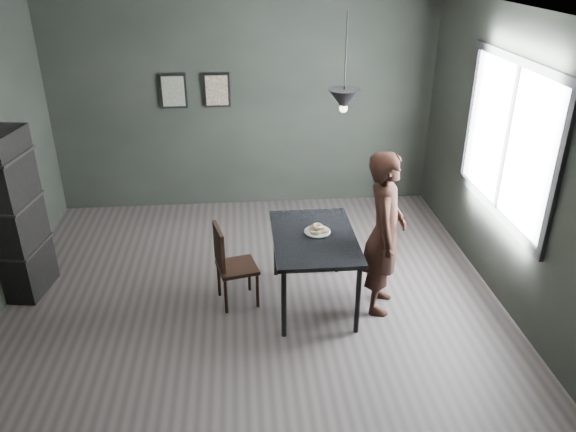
{
  "coord_description": "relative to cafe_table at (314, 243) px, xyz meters",
  "views": [
    {
      "loc": [
        -0.08,
        -4.74,
        3.3
      ],
      "look_at": [
        0.35,
        0.05,
        0.95
      ],
      "focal_mm": 35.0,
      "sensor_mm": 36.0,
      "label": 1
    }
  ],
  "objects": [
    {
      "name": "ground",
      "position": [
        -0.6,
        0.0,
        -0.67
      ],
      "size": [
        5.0,
        5.0,
        0.0
      ],
      "primitive_type": "plane",
      "color": "#332E2C",
      "rests_on": "ground"
    },
    {
      "name": "back_wall",
      "position": [
        -0.6,
        2.5,
        0.73
      ],
      "size": [
        5.0,
        0.1,
        2.8
      ],
      "primitive_type": "cube",
      "color": "black",
      "rests_on": "ground"
    },
    {
      "name": "ceiling",
      "position": [
        -0.6,
        0.0,
        2.13
      ],
      "size": [
        5.0,
        5.0,
        0.02
      ],
      "color": "silver",
      "rests_on": "ground"
    },
    {
      "name": "window_assembly",
      "position": [
        1.87,
        0.2,
        0.93
      ],
      "size": [
        0.04,
        1.96,
        1.56
      ],
      "color": "white",
      "rests_on": "ground"
    },
    {
      "name": "cafe_table",
      "position": [
        0.0,
        0.0,
        0.0
      ],
      "size": [
        0.8,
        1.2,
        0.75
      ],
      "color": "black",
      "rests_on": "ground"
    },
    {
      "name": "white_plate",
      "position": [
        0.04,
        0.06,
        0.08
      ],
      "size": [
        0.23,
        0.23,
        0.01
      ],
      "primitive_type": "cylinder",
      "color": "white",
      "rests_on": "cafe_table"
    },
    {
      "name": "donut_pile",
      "position": [
        0.04,
        0.06,
        0.12
      ],
      "size": [
        0.18,
        0.19,
        0.08
      ],
      "rotation": [
        0.0,
        0.0,
        -0.06
      ],
      "color": "#F1E5BB",
      "rests_on": "white_plate"
    },
    {
      "name": "woman",
      "position": [
        0.65,
        -0.13,
        0.15
      ],
      "size": [
        0.54,
        0.68,
        1.64
      ],
      "primitive_type": "imported",
      "rotation": [
        0.0,
        0.0,
        1.29
      ],
      "color": "black",
      "rests_on": "ground"
    },
    {
      "name": "wood_chair",
      "position": [
        -0.83,
        0.04,
        -0.18
      ],
      "size": [
        0.45,
        0.45,
        0.86
      ],
      "rotation": [
        0.0,
        0.0,
        0.23
      ],
      "color": "black",
      "rests_on": "ground"
    },
    {
      "name": "shelf_unit",
      "position": [
        -2.92,
        0.47,
        0.2
      ],
      "size": [
        0.41,
        0.62,
        1.73
      ],
      "primitive_type": "cube",
      "rotation": [
        0.0,
        0.0,
        -0.15
      ],
      "color": "black",
      "rests_on": "ground"
    },
    {
      "name": "pendant_lamp",
      "position": [
        0.25,
        0.1,
        1.38
      ],
      "size": [
        0.28,
        0.28,
        0.86
      ],
      "color": "black",
      "rests_on": "ground"
    },
    {
      "name": "framed_print_left",
      "position": [
        -1.5,
        2.47,
        0.93
      ],
      "size": [
        0.34,
        0.04,
        0.44
      ],
      "color": "black",
      "rests_on": "ground"
    },
    {
      "name": "framed_print_right",
      "position": [
        -0.95,
        2.47,
        0.93
      ],
      "size": [
        0.34,
        0.04,
        0.44
      ],
      "color": "black",
      "rests_on": "ground"
    }
  ]
}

